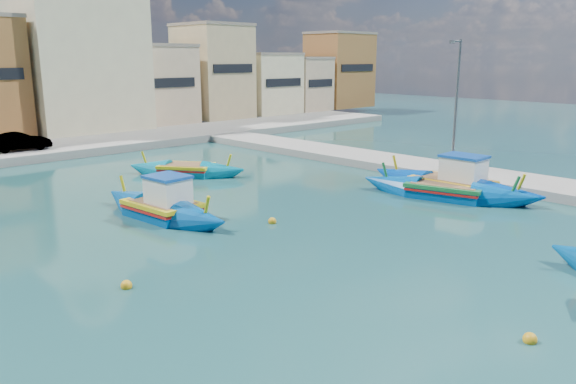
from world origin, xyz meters
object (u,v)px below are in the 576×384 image
church_block (74,41)px  quay_street_lamp (456,105)px  luzzu_green (186,171)px  luzzu_turquoise_cabin (453,186)px  luzzu_blue_cabin (163,209)px  luzzu_blue_south (445,192)px

church_block → quay_street_lamp: 35.04m
quay_street_lamp → luzzu_green: quay_street_lamp is taller
luzzu_turquoise_cabin → luzzu_blue_cabin: bearing=153.9°
church_block → luzzu_green: bearing=-98.7°
church_block → luzzu_blue_south: bearing=-85.3°
luzzu_turquoise_cabin → luzzu_blue_cabin: (-13.53, 6.63, -0.02)m
luzzu_blue_cabin → luzzu_blue_south: luzzu_blue_cabin is taller
luzzu_blue_cabin → luzzu_green: 9.22m
luzzu_turquoise_cabin → luzzu_blue_cabin: luzzu_turquoise_cabin is taller
church_block → luzzu_turquoise_cabin: size_ratio=1.88×
luzzu_blue_south → luzzu_turquoise_cabin: bearing=12.9°
quay_street_lamp → luzzu_blue_south: (-4.47, -2.31, -4.06)m
luzzu_turquoise_cabin → luzzu_blue_south: 1.21m
quay_street_lamp → luzzu_turquoise_cabin: (-3.30, -2.04, -3.94)m
luzzu_blue_cabin → luzzu_green: size_ratio=1.17×
luzzu_turquoise_cabin → luzzu_green: luzzu_turquoise_cabin is taller
quay_street_lamp → luzzu_turquoise_cabin: bearing=-148.3°
church_block → luzzu_blue_cabin: church_block is taller
quay_street_lamp → luzzu_blue_south: bearing=-152.7°
church_block → luzzu_turquoise_cabin: 37.15m
luzzu_turquoise_cabin → luzzu_blue_south: luzzu_turquoise_cabin is taller
quay_street_lamp → luzzu_blue_cabin: size_ratio=0.92×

